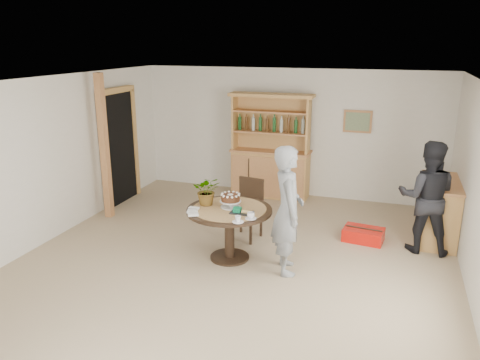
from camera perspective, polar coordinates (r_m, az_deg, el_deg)
name	(u,v)px	position (r m, az deg, el deg)	size (l,w,h in m)	color
ground	(230,268)	(6.53, -1.25, -10.73)	(7.00, 7.00, 0.00)	tan
room_shell	(229,144)	(5.94, -1.31, 4.39)	(6.04, 7.04, 2.52)	white
doorway	(119,145)	(9.12, -14.54, 4.12)	(0.13, 1.10, 2.18)	black
pine_post	(104,148)	(8.32, -16.22, 3.82)	(0.12, 0.12, 2.50)	tan
hutch	(271,162)	(9.28, 3.76, 2.18)	(1.62, 0.54, 2.04)	tan
sideboard	(439,210)	(7.90, 23.09, -3.41)	(0.54, 1.26, 0.94)	tan
dining_table	(229,219)	(6.57, -1.30, -4.74)	(1.20, 1.20, 0.76)	black
dining_chair	(248,205)	(7.33, 1.00, -3.02)	(0.48, 0.48, 0.95)	black
birthday_cake	(230,199)	(6.52, -1.17, -2.31)	(0.30, 0.30, 0.20)	white
flower_vase	(207,190)	(6.61, -4.03, -1.28)	(0.38, 0.33, 0.42)	#3F7233
gift_tray	(241,211)	(6.33, 0.14, -3.83)	(0.30, 0.20, 0.08)	black
coffee_cup_a	(251,216)	(6.14, 1.32, -4.39)	(0.15, 0.15, 0.09)	white
coffee_cup_b	(238,220)	(6.02, -0.26, -4.85)	(0.15, 0.15, 0.08)	white
napkins	(193,211)	(6.39, -5.74, -3.84)	(0.24, 0.33, 0.03)	white
teen_boy	(288,210)	(6.17, 5.83, -3.69)	(0.63, 0.41, 1.73)	gray
adult_person	(427,197)	(7.27, 21.80, -1.95)	(0.81, 0.63, 1.66)	black
red_suitcase	(363,235)	(7.57, 14.82, -6.46)	(0.65, 0.47, 0.21)	red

